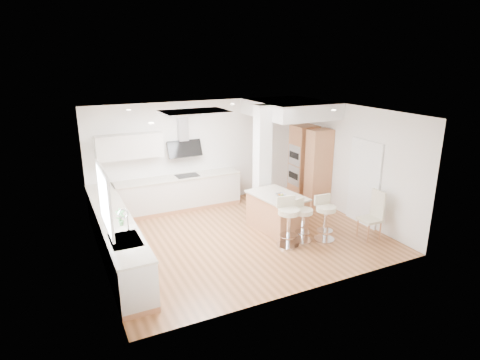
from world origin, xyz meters
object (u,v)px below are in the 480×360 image
bar_stool_a (288,219)px  dining_chair (374,213)px  bar_stool_c (325,216)px  bar_stool_b (302,218)px  peninsula (277,211)px

bar_stool_a → dining_chair: dining_chair is taller
dining_chair → bar_stool_a: bearing=167.0°
bar_stool_c → dining_chair: bearing=-16.5°
bar_stool_a → bar_stool_b: (0.41, 0.06, -0.07)m
peninsula → dining_chair: bearing=-47.2°
peninsula → dining_chair: (1.67, -1.37, 0.16)m
bar_stool_b → dining_chair: (1.51, -0.55, 0.05)m
bar_stool_b → bar_stool_a: bearing=171.2°
bar_stool_c → dining_chair: 1.11m
bar_stool_b → dining_chair: size_ratio=0.86×
dining_chair → bar_stool_c: bearing=161.1°
bar_stool_a → dining_chair: size_ratio=0.98×
dining_chair → bar_stool_b: bearing=161.2°
bar_stool_b → bar_stool_c: bearing=-37.3°
bar_stool_c → dining_chair: size_ratio=0.92×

